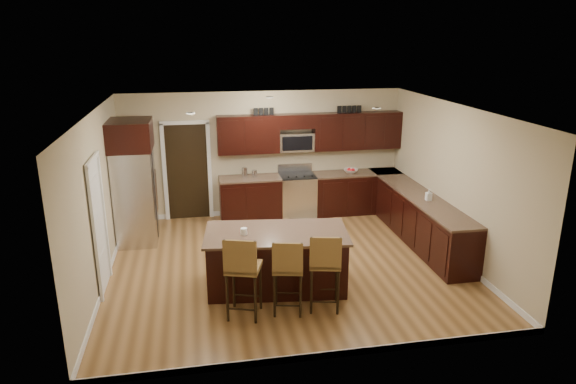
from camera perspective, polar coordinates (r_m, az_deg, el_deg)
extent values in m
plane|color=olive|center=(9.02, -0.15, -8.07)|extent=(6.00, 6.00, 0.00)
plane|color=silver|center=(8.23, -0.16, 9.18)|extent=(6.00, 6.00, 0.00)
plane|color=tan|center=(11.15, -2.70, 4.25)|extent=(6.00, 0.00, 6.00)
plane|color=tan|center=(8.54, -20.37, -0.93)|extent=(0.00, 5.50, 5.50)
plane|color=tan|center=(9.51, 17.93, 1.12)|extent=(0.00, 5.50, 5.50)
cube|color=black|center=(11.07, -4.21, -0.77)|extent=(1.30, 0.60, 0.88)
cube|color=black|center=(11.55, 7.60, -0.10)|extent=(1.94, 0.60, 0.88)
cube|color=black|center=(10.06, 14.69, -3.20)|extent=(0.60, 3.35, 0.88)
cube|color=brown|center=(10.93, -4.26, 1.52)|extent=(1.30, 0.63, 0.04)
cube|color=brown|center=(11.42, 7.69, 2.10)|extent=(1.94, 0.63, 0.04)
cube|color=brown|center=(9.91, 14.89, -0.70)|extent=(0.63, 3.35, 0.04)
cube|color=black|center=(10.85, -4.45, 6.39)|extent=(1.30, 0.33, 0.80)
cube|color=black|center=(11.35, 7.67, 6.76)|extent=(1.94, 0.33, 0.80)
cube|color=black|center=(10.96, 0.93, 7.88)|extent=(0.76, 0.33, 0.30)
cube|color=silver|center=(11.22, 1.02, -0.43)|extent=(0.76, 0.64, 0.90)
cube|color=black|center=(11.08, 1.04, 1.84)|extent=(0.76, 0.60, 0.03)
cube|color=black|center=(10.94, 1.34, -0.90)|extent=(0.65, 0.01, 0.45)
cube|color=silver|center=(11.31, 0.77, 2.73)|extent=(0.76, 0.05, 0.18)
cube|color=silver|center=(11.07, 0.90, 5.59)|extent=(0.76, 0.31, 0.40)
cube|color=black|center=(11.12, -11.12, 2.20)|extent=(0.85, 0.03, 2.06)
cube|color=white|center=(8.36, -20.32, -3.70)|extent=(0.03, 0.80, 2.04)
cube|color=black|center=(8.12, -1.28, -7.63)|extent=(2.20, 1.28, 0.88)
cube|color=brown|center=(7.94, -1.31, -4.61)|extent=(2.31, 1.40, 0.04)
cube|color=black|center=(8.30, -1.26, -10.10)|extent=(2.11, 1.20, 0.09)
cube|color=olive|center=(7.23, -4.96, -8.33)|extent=(0.58, 0.58, 0.07)
cube|color=olive|center=(6.94, -5.37, -7.27)|extent=(0.45, 0.18, 0.49)
cylinder|color=black|center=(7.22, -6.31, -11.88)|extent=(0.04, 0.04, 0.71)
cylinder|color=black|center=(7.25, -3.14, -11.66)|extent=(0.04, 0.04, 0.71)
cylinder|color=black|center=(7.56, -6.54, -10.44)|extent=(0.04, 0.04, 0.71)
cylinder|color=black|center=(7.59, -3.53, -10.24)|extent=(0.04, 0.04, 0.71)
cube|color=olive|center=(7.33, -0.01, -8.36)|extent=(0.51, 0.51, 0.06)
cube|color=olive|center=(7.06, -0.06, -7.41)|extent=(0.42, 0.13, 0.46)
cylinder|color=black|center=(7.30, -1.18, -11.63)|extent=(0.04, 0.04, 0.66)
cylinder|color=black|center=(7.36, 1.68, -11.38)|extent=(0.04, 0.04, 0.66)
cylinder|color=black|center=(7.62, -1.63, -10.32)|extent=(0.04, 0.04, 0.66)
cylinder|color=black|center=(7.68, 1.10, -10.10)|extent=(0.04, 0.04, 0.66)
cube|color=olive|center=(7.42, 4.12, -7.82)|extent=(0.53, 0.53, 0.06)
cube|color=olive|center=(7.14, 4.20, -6.82)|extent=(0.44, 0.14, 0.47)
cylinder|color=black|center=(7.38, 2.98, -11.19)|extent=(0.04, 0.04, 0.69)
cylinder|color=black|center=(7.47, 5.86, -10.90)|extent=(0.04, 0.04, 0.69)
cylinder|color=black|center=(7.71, 2.32, -9.87)|extent=(0.04, 0.04, 0.69)
cylinder|color=black|center=(7.80, 5.08, -9.61)|extent=(0.04, 0.04, 0.69)
cube|color=silver|center=(10.11, -16.59, -0.46)|extent=(0.72, 0.90, 1.81)
cube|color=black|center=(10.07, -14.54, -0.35)|extent=(0.01, 0.02, 1.72)
cylinder|color=silver|center=(9.97, -14.45, 0.01)|extent=(0.02, 0.02, 0.80)
cylinder|color=silver|center=(10.12, -14.40, 0.28)|extent=(0.02, 0.02, 0.80)
cube|color=black|center=(9.83, -17.17, 6.08)|extent=(0.78, 0.96, 0.54)
cube|color=brown|center=(10.82, 2.95, -3.61)|extent=(1.15, 0.98, 0.01)
imported|color=silver|center=(11.37, 6.99, 2.35)|extent=(0.40, 0.40, 0.08)
imported|color=#B2B2B2|center=(9.72, 15.37, -0.29)|extent=(0.10, 0.10, 0.22)
cylinder|color=silver|center=(10.89, -4.84, 2.15)|extent=(0.12, 0.12, 0.22)
cylinder|color=silver|center=(10.92, -3.76, 2.04)|extent=(0.11, 0.11, 0.16)
cylinder|color=white|center=(7.86, -4.92, -4.37)|extent=(0.10, 0.10, 0.10)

